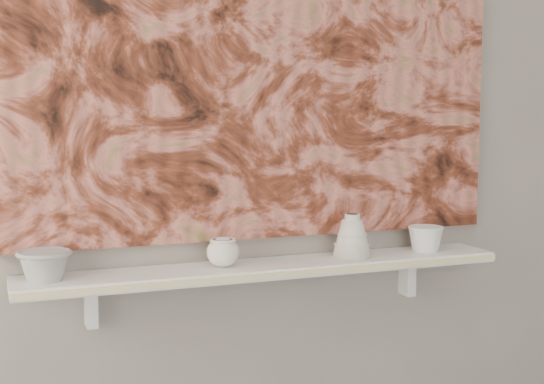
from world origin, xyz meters
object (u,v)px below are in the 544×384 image
bell_vessel (352,235)px  bowl_white (426,238)px  shelf (269,268)px  bowl_grey (44,265)px  painting (259,47)px  cup_cream (223,252)px

bell_vessel → bowl_white: 0.25m
shelf → bowl_white: 0.52m
bowl_grey → bell_vessel: bearing=0.0°
painting → bowl_white: (0.51, -0.08, -0.57)m
painting → shelf: bearing=-90.0°
shelf → painting: (0.00, 0.08, 0.62)m
shelf → bell_vessel: 0.27m
bowl_grey → bowl_white: bearing=0.0°
painting → bell_vessel: painting is taller
painting → bowl_grey: (-0.61, -0.08, -0.57)m
cup_cream → bowl_grey: bearing=180.0°
bowl_white → painting: bearing=171.1°
bowl_grey → bell_vessel: (0.87, 0.00, 0.02)m
cup_cream → bowl_white: (0.65, 0.00, -0.00)m
shelf → bowl_grey: bearing=180.0°
cup_cream → bowl_white: 0.65m
painting → bowl_white: bearing=-8.9°
shelf → cup_cream: 0.15m
bowl_grey → painting: bearing=7.5°
bowl_grey → cup_cream: cup_cream is taller
bowl_grey → bell_vessel: size_ratio=1.08×
painting → cup_cream: (-0.14, -0.08, -0.57)m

